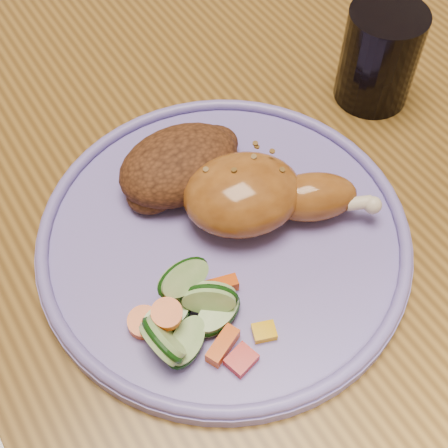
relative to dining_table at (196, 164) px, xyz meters
name	(u,v)px	position (x,y,z in m)	size (l,w,h in m)	color
ground	(209,386)	(0.00, 0.00, -0.67)	(4.00, 4.00, 0.00)	#52381C
dining_table	(196,164)	(0.00, 0.00, 0.00)	(0.90, 1.40, 0.75)	brown
plate	(224,239)	(-0.06, -0.15, 0.09)	(0.30, 0.30, 0.01)	#7164B7
plate_rim	(224,231)	(-0.06, -0.15, 0.10)	(0.30, 0.30, 0.01)	#7164B7
chicken_leg	(260,195)	(-0.02, -0.14, 0.12)	(0.15, 0.12, 0.05)	brown
rice_pilaf	(181,164)	(-0.06, -0.08, 0.11)	(0.11, 0.08, 0.05)	#4E2813
vegetable_pile	(188,316)	(-0.12, -0.20, 0.11)	(0.09, 0.10, 0.05)	#A50A05
drinking_glass	(379,56)	(0.15, -0.08, 0.13)	(0.07, 0.07, 0.09)	black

